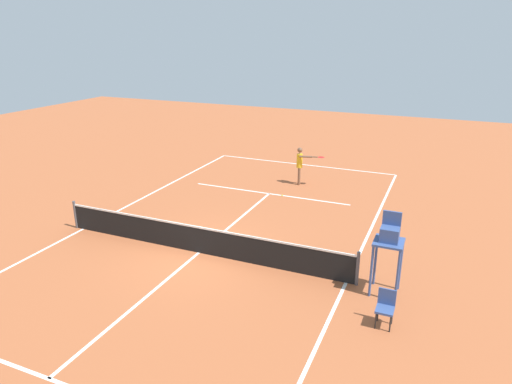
{
  "coord_description": "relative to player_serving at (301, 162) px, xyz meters",
  "views": [
    {
      "loc": [
        -7.19,
        11.97,
        7.02
      ],
      "look_at": [
        -0.25,
        -4.32,
        0.8
      ],
      "focal_mm": 32.1,
      "sensor_mm": 36.0,
      "label": 1
    }
  ],
  "objects": [
    {
      "name": "courtside_chair_near",
      "position": [
        -5.45,
        9.97,
        -0.56
      ],
      "size": [
        0.44,
        0.46,
        0.95
      ],
      "color": "#262626",
      "rests_on": "ground"
    },
    {
      "name": "tennis_net",
      "position": [
        0.87,
        8.31,
        -0.6
      ],
      "size": [
        10.68,
        0.1,
        1.07
      ],
      "color": "#4C4C51",
      "rests_on": "ground"
    },
    {
      "name": "tennis_ball",
      "position": [
        0.21,
        1.94,
        -1.06
      ],
      "size": [
        0.07,
        0.07,
        0.07
      ],
      "primitive_type": "sphere",
      "color": "#CCE033",
      "rests_on": "ground"
    },
    {
      "name": "player_serving",
      "position": [
        0.0,
        0.0,
        0.0
      ],
      "size": [
        1.36,
        0.49,
        1.83
      ],
      "rotation": [
        0.0,
        0.0,
        1.84
      ],
      "color": "brown",
      "rests_on": "ground"
    },
    {
      "name": "court_lines",
      "position": [
        0.87,
        8.31,
        -1.09
      ],
      "size": [
        10.08,
        23.53,
        0.01
      ],
      "color": "white",
      "rests_on": "ground"
    },
    {
      "name": "umpire_chair",
      "position": [
        -5.22,
        8.39,
        0.51
      ],
      "size": [
        0.8,
        0.8,
        2.41
      ],
      "color": "#38518C",
      "rests_on": "ground"
    },
    {
      "name": "ground_plane",
      "position": [
        0.87,
        8.31,
        -1.1
      ],
      "size": [
        60.0,
        60.0,
        0.0
      ],
      "primitive_type": "plane",
      "color": "#AD5933"
    }
  ]
}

